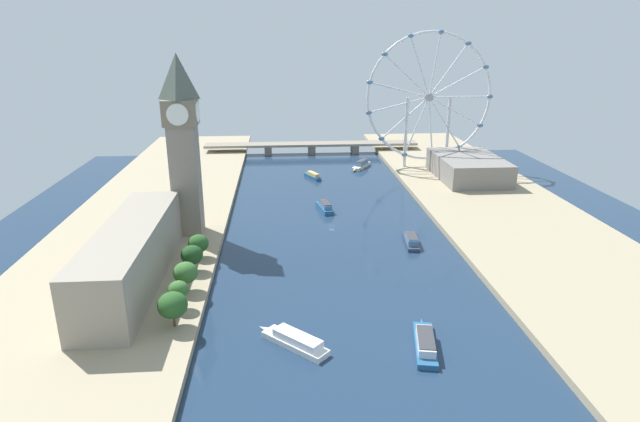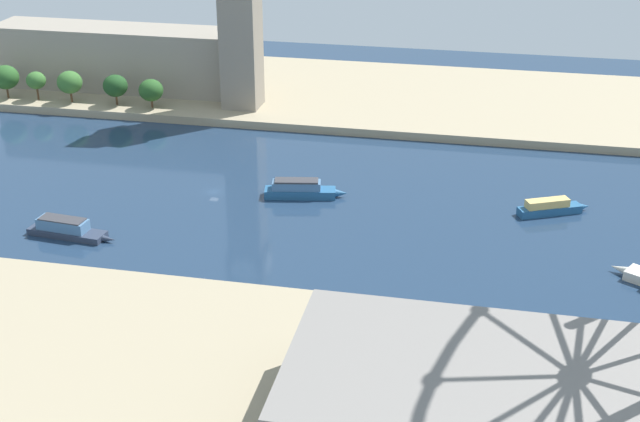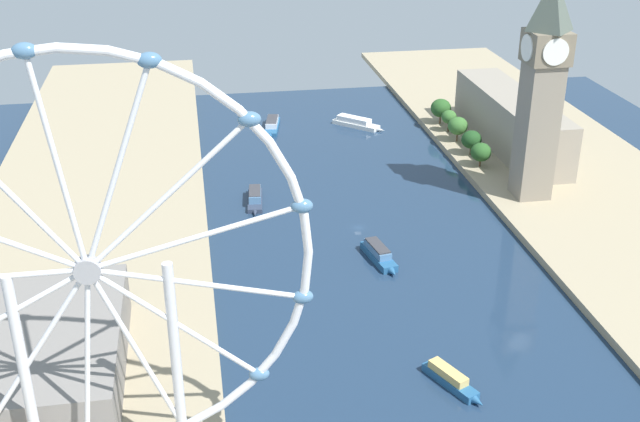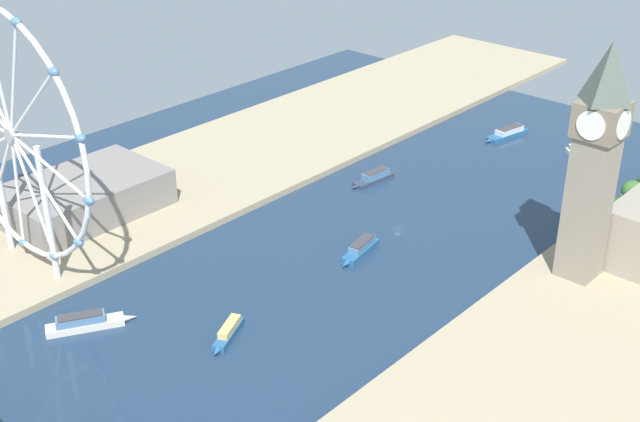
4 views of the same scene
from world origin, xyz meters
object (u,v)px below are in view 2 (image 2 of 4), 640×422
parliament_block (116,57)px  tour_boat_0 (551,208)px  riverside_hall (470,405)px  tour_boat_2 (301,190)px  tour_boat_1 (66,229)px

parliament_block → tour_boat_0: 190.84m
parliament_block → riverside_hall: 247.01m
riverside_hall → tour_boat_0: 111.91m
parliament_block → tour_boat_2: size_ratio=3.88×
parliament_block → riverside_hall: (194.31, 152.45, -4.49)m
tour_boat_1 → tour_boat_0: bearing=23.4°
tour_boat_0 → parliament_block: bearing=128.6°
riverside_hall → tour_boat_2: bearing=-152.6°
parliament_block → tour_boat_0: bearing=63.7°
parliament_block → tour_boat_1: parliament_block is taller
riverside_hall → tour_boat_0: size_ratio=3.09×
riverside_hall → tour_boat_1: (-68.03, -112.99, -8.68)m
tour_boat_1 → tour_boat_2: 69.43m
parliament_block → tour_boat_1: size_ratio=3.76×
riverside_hall → tour_boat_2: riverside_hall is taller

